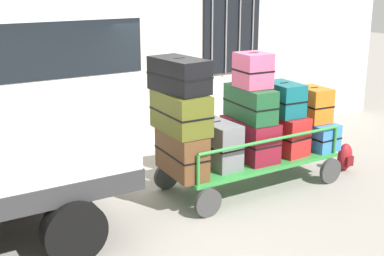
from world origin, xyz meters
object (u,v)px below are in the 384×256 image
suitcase_midright_bottom (282,133)px  backpack (345,157)px  suitcase_center_top (253,70)px  suitcase_midright_middle (283,99)px  suitcase_center_bottom (250,139)px  suitcase_left_middle (181,112)px  suitcase_left_top (179,75)px  luggage_cart (250,162)px  suitcase_center_middle (250,103)px  suitcase_left_bottom (182,153)px  suitcase_right_bottom (311,133)px  suitcase_right_middle (313,104)px  suitcase_midleft_bottom (216,143)px

suitcase_midright_bottom → backpack: 1.23m
suitcase_center_top → suitcase_midright_middle: size_ratio=0.74×
suitcase_center_bottom → suitcase_midright_bottom: size_ratio=1.11×
suitcase_left_middle → suitcase_left_top: (-0.00, 0.03, 0.48)m
luggage_cart → suitcase_center_middle: (0.00, 0.04, 0.87)m
suitcase_left_bottom → suitcase_midright_bottom: size_ratio=1.12×
suitcase_midright_middle → suitcase_right_bottom: (0.58, -0.02, -0.61)m
suitcase_midright_middle → suitcase_center_middle: bearing=176.2°
luggage_cart → suitcase_center_top: 1.35m
suitcase_right_bottom → suitcase_right_middle: bearing=-90.0°
suitcase_left_top → backpack: suitcase_left_top is taller
suitcase_center_top → suitcase_midright_middle: 0.75m
suitcase_midleft_bottom → suitcase_center_middle: 0.76m
suitcase_left_top → suitcase_center_top: suitcase_left_top is taller
suitcase_midleft_bottom → suitcase_midright_bottom: 1.16m
suitcase_left_middle → suitcase_right_middle: size_ratio=1.61×
luggage_cart → backpack: bearing=-9.6°
suitcase_left_top → suitcase_center_top: 1.16m
suitcase_midleft_bottom → suitcase_center_top: size_ratio=1.66×
suitcase_left_bottom → suitcase_center_bottom: 1.16m
suitcase_midright_bottom → suitcase_right_bottom: size_ratio=0.93×
suitcase_center_middle → suitcase_midright_middle: 0.58m
suitcase_left_top → suitcase_midright_bottom: 2.02m
suitcase_center_top → suitcase_center_bottom: bearing=90.0°
suitcase_midright_middle → backpack: bearing=-14.3°
suitcase_left_bottom → suitcase_right_bottom: size_ratio=1.04×
suitcase_center_bottom → suitcase_midright_middle: 0.78m
suitcase_center_top → suitcase_left_top: bearing=178.0°
suitcase_right_middle → backpack: (0.52, -0.25, -0.87)m
suitcase_left_middle → suitcase_left_top: suitcase_left_top is taller
suitcase_center_bottom → suitcase_midright_bottom: 0.58m
suitcase_left_middle → suitcase_center_middle: size_ratio=1.01×
suitcase_center_bottom → suitcase_center_top: suitcase_center_top is taller
suitcase_left_top → suitcase_midleft_bottom: bearing=-1.4°
suitcase_center_middle → suitcase_midright_bottom: bearing=-4.7°
suitcase_left_middle → suitcase_midleft_bottom: bearing=1.9°
suitcase_right_middle → suitcase_left_top: bearing=178.2°
luggage_cart → suitcase_left_bottom: bearing=-179.4°
luggage_cart → suitcase_left_bottom: (-1.16, -0.01, 0.36)m
suitcase_left_top → suitcase_right_middle: size_ratio=1.52×
suitcase_left_middle → suitcase_center_middle: (1.16, 0.03, -0.04)m
suitcase_right_bottom → backpack: suitcase_right_bottom is taller
suitcase_center_top → suitcase_midright_bottom: bearing=-1.0°
suitcase_left_bottom → suitcase_right_middle: bearing=-0.6°
suitcase_left_middle → suitcase_midright_middle: bearing=-0.3°
luggage_cart → suitcase_right_middle: bearing=-1.7°
suitcase_left_middle → suitcase_left_top: size_ratio=1.06×
suitcase_right_middle → backpack: size_ratio=1.31×
luggage_cart → suitcase_left_top: size_ratio=2.92×
suitcase_center_middle → suitcase_center_top: size_ratio=1.88×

